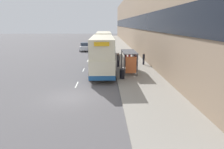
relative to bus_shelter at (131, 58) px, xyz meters
The scene contains 20 objects.
ground_plane 9.81m from the bus_shelter, 126.85° to the right, with size 220.00×220.00×0.00m, color #5B595B.
pavement 30.86m from the bus_shelter, 88.65° to the left, with size 5.00×93.00×0.14m.
terrace_facade 31.53m from the bus_shelter, 81.29° to the left, with size 3.10×93.00×13.41m.
lane_mark_0 7.38m from the bus_shelter, 144.01° to the right, with size 0.12×2.00×0.01m.
lane_mark_1 6.49m from the bus_shelter, 158.25° to the left, with size 0.12×2.00×0.01m.
lane_mark_2 10.69m from the bus_shelter, 123.27° to the left, with size 0.12×2.00×0.01m.
lane_mark_3 16.45m from the bus_shelter, 110.68° to the left, with size 0.12×2.00×0.01m.
lane_mark_4 22.62m from the bus_shelter, 104.84° to the left, with size 0.12×2.00×0.01m.
lane_mark_5 28.93m from the bus_shelter, 101.53° to the left, with size 0.12×2.00×0.01m.
bus_shelter is the anchor object (origin of this frame).
double_decker_bus_near 3.39m from the bus_shelter, 168.71° to the left, with size 2.85×10.55×4.30m.
double_decker_bus_ahead 14.15m from the bus_shelter, 103.02° to the left, with size 2.85×11.37×4.30m.
car_0 22.62m from the bus_shelter, 109.21° to the left, with size 1.98×4.32×1.77m.
car_1 63.20m from the bus_shelter, 93.27° to the left, with size 2.03×4.47×1.80m.
pedestrian_at_shelter 5.46m from the bus_shelter, 62.86° to the left, with size 0.33×0.33×1.66m.
pedestrian_1 5.05m from the bus_shelter, 84.90° to the left, with size 0.33×0.33×1.64m.
pedestrian_2 2.27m from the bus_shelter, 66.71° to the left, with size 0.36×0.36×1.82m.
pedestrian_3 3.70m from the bus_shelter, 110.10° to the left, with size 0.37×0.37×1.85m.
pedestrian_4 3.44m from the bus_shelter, 94.46° to the left, with size 0.36×0.36×1.81m.
litter_bin 3.10m from the bus_shelter, 115.31° to the right, with size 0.55×0.55×1.05m.
Camera 1 is at (2.77, -15.14, 5.72)m, focal length 32.00 mm.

